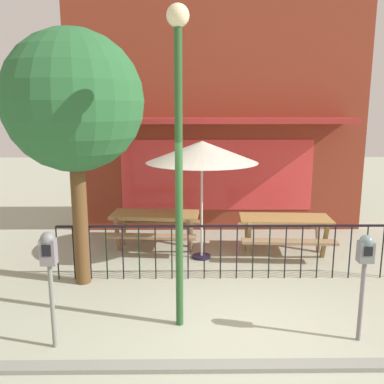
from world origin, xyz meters
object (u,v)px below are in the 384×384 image
at_px(picnic_table_right, 285,225).
at_px(patio_umbrella, 202,152).
at_px(parking_meter_far, 49,259).
at_px(picnic_table_left, 155,221).
at_px(street_tree, 74,103).
at_px(parking_meter_near, 365,260).
at_px(street_lamp, 179,127).

height_order(picnic_table_right, patio_umbrella, patio_umbrella).
relative_size(patio_umbrella, parking_meter_far, 1.55).
relative_size(picnic_table_left, street_tree, 0.46).
bearing_deg(picnic_table_right, parking_meter_near, -85.96).
xyz_separation_m(picnic_table_right, street_tree, (-3.75, -1.36, 2.39)).
bearing_deg(patio_umbrella, parking_meter_far, -121.92).
relative_size(street_tree, street_lamp, 1.00).
height_order(parking_meter_near, parking_meter_far, parking_meter_far).
relative_size(patio_umbrella, street_lamp, 0.56).
bearing_deg(patio_umbrella, picnic_table_right, 6.91).
height_order(picnic_table_right, parking_meter_near, parking_meter_near).
bearing_deg(picnic_table_right, picnic_table_left, 172.21).
xyz_separation_m(picnic_table_right, patio_umbrella, (-1.68, -0.20, 1.50)).
relative_size(patio_umbrella, street_tree, 0.56).
xyz_separation_m(picnic_table_left, street_lamp, (0.57, -3.14, 2.08)).
relative_size(patio_umbrella, parking_meter_near, 1.65).
relative_size(parking_meter_far, street_lamp, 0.36).
bearing_deg(street_tree, parking_meter_near, -24.95).
relative_size(picnic_table_right, parking_meter_far, 1.26).
xyz_separation_m(picnic_table_left, picnic_table_right, (2.64, -0.36, 0.00)).
bearing_deg(street_lamp, picnic_table_right, 53.28).
distance_m(picnic_table_left, parking_meter_near, 4.60).
height_order(street_tree, street_lamp, street_lamp).
bearing_deg(parking_meter_near, picnic_table_left, 128.78).
bearing_deg(picnic_table_right, patio_umbrella, -173.09).
height_order(parking_meter_near, street_lamp, street_lamp).
bearing_deg(street_tree, patio_umbrella, 29.23).
xyz_separation_m(patio_umbrella, street_lamp, (-0.39, -2.58, 0.58)).
bearing_deg(parking_meter_far, picnic_table_left, 75.02).
bearing_deg(picnic_table_left, parking_meter_far, -104.98).
height_order(picnic_table_left, parking_meter_far, parking_meter_far).
bearing_deg(patio_umbrella, street_tree, -150.77).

